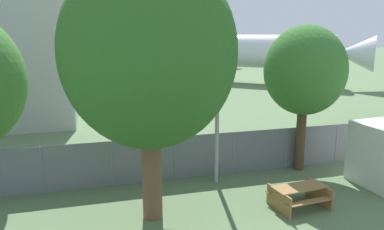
% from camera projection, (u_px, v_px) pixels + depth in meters
% --- Properties ---
extents(perimeter_fence, '(56.07, 0.07, 1.85)m').
position_uv_depth(perimeter_fence, '(233.00, 153.00, 15.96)').
color(perimeter_fence, slate).
rests_on(perimeter_fence, ground).
extents(airplane, '(37.19, 33.68, 11.43)m').
position_uv_depth(airplane, '(176.00, 50.00, 48.45)').
color(airplane, silver).
rests_on(airplane, ground).
extents(picnic_bench_near_cabin, '(2.01, 1.58, 0.76)m').
position_uv_depth(picnic_bench_near_cabin, '(299.00, 194.00, 12.97)').
color(picnic_bench_near_cabin, olive).
rests_on(picnic_bench_near_cabin, ground).
extents(tree_near_hangar, '(3.43, 3.43, 6.29)m').
position_uv_depth(tree_near_hangar, '(305.00, 71.00, 15.69)').
color(tree_near_hangar, '#4C3823').
rests_on(tree_near_hangar, ground).
extents(tree_far_right, '(5.33, 5.33, 8.31)m').
position_uv_depth(tree_far_right, '(149.00, 53.00, 11.20)').
color(tree_far_right, brown).
rests_on(tree_far_right, ground).
extents(light_mast, '(0.44, 0.44, 7.89)m').
position_uv_depth(light_mast, '(218.00, 63.00, 14.13)').
color(light_mast, '#99999E').
rests_on(light_mast, ground).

